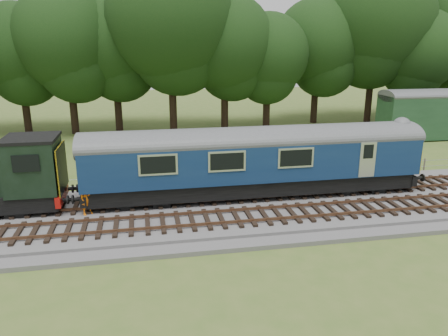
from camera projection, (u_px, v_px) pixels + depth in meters
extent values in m
plane|color=#476525|center=(306.00, 207.00, 23.24)|extent=(120.00, 120.00, 0.00)
cube|color=#4C4C4F|center=(307.00, 204.00, 23.20)|extent=(70.00, 7.00, 0.35)
cube|color=brown|center=(302.00, 194.00, 23.75)|extent=(66.50, 0.07, 0.14)
cube|color=brown|center=(294.00, 186.00, 25.10)|extent=(66.50, 0.07, 0.14)
cube|color=brown|center=(325.00, 215.00, 20.92)|extent=(66.50, 0.07, 0.14)
cube|color=brown|center=(313.00, 204.00, 22.27)|extent=(66.50, 0.07, 0.14)
cube|color=black|center=(254.00, 183.00, 23.82)|extent=(17.46, 2.52, 0.85)
cube|color=#0E264E|center=(255.00, 158.00, 23.42)|extent=(18.00, 2.80, 2.05)
cube|color=gold|center=(406.00, 156.00, 25.13)|extent=(0.06, 2.74, 1.30)
cube|color=black|center=(356.00, 180.00, 24.94)|extent=(2.60, 2.00, 0.55)
cube|color=black|center=(143.00, 193.00, 22.80)|extent=(2.60, 2.00, 0.55)
cube|color=black|center=(33.00, 165.00, 21.37)|extent=(2.40, 2.55, 2.60)
cube|color=#AF120D|center=(62.00, 194.00, 22.03)|extent=(0.25, 2.60, 0.55)
cube|color=gold|center=(62.00, 168.00, 21.66)|extent=(0.06, 2.55, 2.30)
imported|color=orange|center=(87.00, 196.00, 21.13)|extent=(0.81, 0.74, 1.85)
cube|color=#1B3C22|center=(443.00, 122.00, 41.24)|extent=(2.79, 2.79, 2.25)
cube|color=black|center=(445.00, 109.00, 40.90)|extent=(3.07, 3.07, 0.18)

